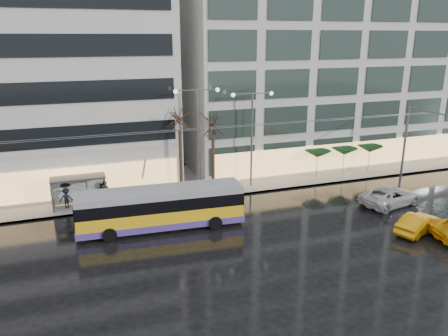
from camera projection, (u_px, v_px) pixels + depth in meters
name	position (u px, v px, depth m)	size (l,w,h in m)	color
ground	(215.00, 250.00, 28.30)	(140.00, 140.00, 0.00)	black
sidewalk	(189.00, 181.00, 41.56)	(80.00, 10.00, 0.15)	gray
kerb	(204.00, 199.00, 37.09)	(80.00, 0.10, 0.15)	slate
building_right	(325.00, 42.00, 47.80)	(32.00, 14.00, 25.00)	#B8B5B0
trolleybus	(161.00, 209.00, 31.15)	(11.87, 4.90, 5.44)	gold
catenary	(196.00, 156.00, 34.55)	(42.24, 5.12, 7.00)	#595B60
bus_shelter	(73.00, 185.00, 34.73)	(4.20, 1.60, 2.51)	#595B60
street_lamp_near	(198.00, 126.00, 36.95)	(3.96, 0.36, 9.03)	#595B60
street_lamp_far	(252.00, 126.00, 38.61)	(3.96, 0.36, 8.53)	#595B60
tree_a	(179.00, 114.00, 36.34)	(3.20, 3.20, 8.40)	black
tree_b	(213.00, 120.00, 37.67)	(3.20, 3.20, 7.70)	black
parasol_a	(318.00, 154.00, 41.95)	(2.50, 2.50, 2.65)	#595B60
parasol_b	(344.00, 151.00, 42.90)	(2.50, 2.50, 2.65)	#595B60
parasol_c	(370.00, 149.00, 43.85)	(2.50, 2.50, 2.65)	#595B60
taxi_b	(418.00, 223.00, 30.70)	(1.45, 4.17, 1.37)	orange
sedan_silver	(390.00, 196.00, 35.70)	(2.51, 5.43, 1.51)	#B9B8BD
pedestrian_a	(101.00, 186.00, 35.68)	(1.21, 1.23, 2.19)	black
pedestrian_b	(105.00, 192.00, 35.72)	(0.95, 0.77, 1.87)	black
pedestrian_c	(66.00, 195.00, 34.56)	(1.16, 0.94, 2.11)	black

